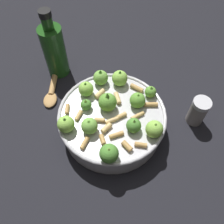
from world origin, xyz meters
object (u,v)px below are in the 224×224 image
wooden_spoon (55,78)px  cooking_pan (112,119)px  pepper_shaker (198,111)px  olive_oil_bottle (54,50)px

wooden_spoon → cooking_pan: bearing=153.1°
pepper_shaker → olive_oil_bottle: olive_oil_bottle is taller
olive_oil_bottle → wooden_spoon: size_ratio=0.86×
olive_oil_bottle → pepper_shaker: bearing=171.7°
cooking_pan → olive_oil_bottle: 0.26m
olive_oil_bottle → wooden_spoon: 0.08m
pepper_shaker → wooden_spoon: 0.41m
cooking_pan → wooden_spoon: cooking_pan is taller
olive_oil_bottle → wooden_spoon: bearing=92.9°
pepper_shaker → cooking_pan: bearing=22.8°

